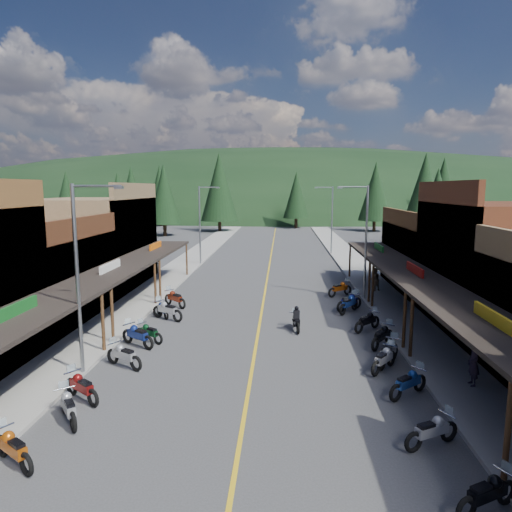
% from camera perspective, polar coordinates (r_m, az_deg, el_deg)
% --- Properties ---
extents(ground, '(220.00, 220.00, 0.00)m').
position_cam_1_polar(ground, '(25.14, 0.26, -9.63)').
color(ground, '#38383A').
rests_on(ground, ground).
extents(centerline, '(0.15, 90.00, 0.01)m').
position_cam_1_polar(centerline, '(44.57, 1.61, -1.61)').
color(centerline, gold).
rests_on(centerline, ground).
extents(sidewalk_west, '(3.40, 94.00, 0.15)m').
position_cam_1_polar(sidewalk_west, '(45.64, -9.38, -1.39)').
color(sidewalk_west, gray).
rests_on(sidewalk_west, ground).
extents(sidewalk_east, '(3.40, 94.00, 0.15)m').
position_cam_1_polar(sidewalk_east, '(45.16, 12.71, -1.59)').
color(sidewalk_east, gray).
rests_on(sidewalk_east, ground).
extents(shop_west_2, '(10.90, 9.00, 6.20)m').
position_cam_1_polar(shop_west_2, '(30.11, -26.72, -2.54)').
color(shop_west_2, '#3F2111').
rests_on(shop_west_2, ground).
extents(shop_west_3, '(10.90, 10.20, 8.20)m').
position_cam_1_polar(shop_west_3, '(38.48, -19.76, 1.57)').
color(shop_west_3, brown).
rests_on(shop_west_3, ground).
extents(shop_east_2, '(10.90, 9.00, 8.20)m').
position_cam_1_polar(shop_east_2, '(28.79, 29.03, -1.18)').
color(shop_east_2, '#562B19').
rests_on(shop_east_2, ground).
extents(shop_east_3, '(10.90, 10.20, 6.20)m').
position_cam_1_polar(shop_east_3, '(37.69, 22.60, -0.23)').
color(shop_east_3, '#4C2D16').
rests_on(shop_east_3, ground).
extents(streetlight_0, '(2.16, 0.18, 8.00)m').
position_cam_1_polar(streetlight_0, '(19.94, -21.09, -1.79)').
color(streetlight_0, gray).
rests_on(streetlight_0, ground).
extents(streetlight_1, '(2.16, 0.18, 8.00)m').
position_cam_1_polar(streetlight_1, '(46.71, -6.88, 4.31)').
color(streetlight_1, gray).
rests_on(streetlight_1, ground).
extents(streetlight_2, '(2.16, 0.18, 8.00)m').
position_cam_1_polar(streetlight_2, '(32.54, 13.35, 2.34)').
color(streetlight_2, gray).
rests_on(streetlight_2, ground).
extents(streetlight_3, '(2.16, 0.18, 8.00)m').
position_cam_1_polar(streetlight_3, '(54.27, 9.32, 4.83)').
color(streetlight_3, gray).
rests_on(streetlight_3, ground).
extents(ridge_hill, '(310.00, 140.00, 60.00)m').
position_cam_1_polar(ridge_hill, '(159.06, 2.82, 5.67)').
color(ridge_hill, black).
rests_on(ridge_hill, ground).
extents(pine_0, '(5.04, 5.04, 11.00)m').
position_cam_1_polar(pine_0, '(95.27, -22.57, 7.05)').
color(pine_0, black).
rests_on(pine_0, ground).
extents(pine_1, '(5.88, 5.88, 12.50)m').
position_cam_1_polar(pine_1, '(97.20, -11.91, 7.97)').
color(pine_1, black).
rests_on(pine_1, ground).
extents(pine_2, '(6.72, 6.72, 14.00)m').
position_cam_1_polar(pine_2, '(82.63, -4.61, 8.59)').
color(pine_2, black).
rests_on(pine_2, ground).
extents(pine_3, '(5.04, 5.04, 11.00)m').
position_cam_1_polar(pine_3, '(89.91, 5.06, 7.61)').
color(pine_3, black).
rests_on(pine_3, ground).
extents(pine_4, '(5.88, 5.88, 12.50)m').
position_cam_1_polar(pine_4, '(85.52, 14.70, 7.83)').
color(pine_4, black).
rests_on(pine_4, ground).
extents(pine_5, '(6.72, 6.72, 14.00)m').
position_cam_1_polar(pine_5, '(101.30, 22.35, 7.96)').
color(pine_5, black).
rests_on(pine_5, ground).
extents(pine_7, '(5.88, 5.88, 12.50)m').
position_cam_1_polar(pine_7, '(105.25, -15.30, 7.88)').
color(pine_7, black).
rests_on(pine_7, ground).
extents(pine_8, '(4.48, 4.48, 10.00)m').
position_cam_1_polar(pine_8, '(67.99, -16.85, 6.58)').
color(pine_8, black).
rests_on(pine_8, ground).
extents(pine_9, '(4.93, 4.93, 10.80)m').
position_cam_1_polar(pine_9, '(72.54, 21.70, 6.76)').
color(pine_9, black).
rests_on(pine_9, ground).
extents(pine_10, '(5.38, 5.38, 11.60)m').
position_cam_1_polar(pine_10, '(76.34, -11.44, 7.55)').
color(pine_10, black).
rests_on(pine_10, ground).
extents(pine_11, '(5.82, 5.82, 12.40)m').
position_cam_1_polar(pine_11, '(64.64, 20.30, 7.41)').
color(pine_11, black).
rests_on(pine_11, ground).
extents(bike_west_2, '(2.10, 1.73, 1.18)m').
position_cam_1_polar(bike_west_2, '(15.55, -28.11, -20.29)').
color(bike_west_2, '#AF4C0C').
rests_on(bike_west_2, ground).
extents(bike_west_3, '(1.79, 2.10, 1.19)m').
position_cam_1_polar(bike_west_3, '(17.27, -22.41, -16.91)').
color(bike_west_3, '#97989C').
rests_on(bike_west_3, ground).
extents(bike_west_4, '(2.11, 1.83, 1.21)m').
position_cam_1_polar(bike_west_4, '(18.63, -20.97, -14.90)').
color(bike_west_4, maroon).
rests_on(bike_west_4, ground).
extents(bike_west_5, '(2.21, 1.72, 1.23)m').
position_cam_1_polar(bike_west_5, '(21.24, -16.19, -11.70)').
color(bike_west_5, '#949499').
rests_on(bike_west_5, ground).
extents(bike_west_6, '(2.29, 1.90, 1.29)m').
position_cam_1_polar(bike_west_6, '(23.68, -14.60, -9.43)').
color(bike_west_6, navy).
rests_on(bike_west_6, ground).
extents(bike_west_7, '(1.96, 1.60, 1.10)m').
position_cam_1_polar(bike_west_7, '(24.25, -13.24, -9.19)').
color(bike_west_7, '#0B391A').
rests_on(bike_west_7, ground).
extents(bike_west_8, '(2.37, 1.85, 1.32)m').
position_cam_1_polar(bike_west_8, '(27.90, -11.02, -6.55)').
color(bike_west_8, '#9D9EA2').
rests_on(bike_west_8, ground).
extents(bike_west_9, '(1.57, 1.90, 1.07)m').
position_cam_1_polar(bike_west_9, '(28.57, -11.63, -6.46)').
color(bike_west_9, navy).
rests_on(bike_west_9, ground).
extents(bike_west_10, '(2.15, 2.05, 1.27)m').
position_cam_1_polar(bike_west_10, '(30.79, -10.11, -5.13)').
color(bike_west_10, maroon).
rests_on(bike_west_10, ground).
extents(bike_east_2, '(2.04, 1.51, 1.12)m').
position_cam_1_polar(bike_east_2, '(13.60, 26.98, -24.79)').
color(bike_east_2, black).
rests_on(bike_east_2, ground).
extents(bike_east_3, '(2.09, 1.53, 1.15)m').
position_cam_1_polar(bike_east_3, '(15.73, 21.14, -19.56)').
color(bike_east_3, '#A8A7AD').
rests_on(bike_east_3, ground).
extents(bike_east_4, '(2.06, 1.85, 1.19)m').
position_cam_1_polar(bike_east_4, '(18.73, 18.51, -14.67)').
color(bike_east_4, navy).
rests_on(bike_east_4, ground).
extents(bike_east_5, '(1.83, 2.08, 1.20)m').
position_cam_1_polar(bike_east_5, '(20.81, 15.69, -12.15)').
color(bike_east_5, '#ACABB0').
rests_on(bike_east_5, ground).
extents(bike_east_6, '(1.82, 2.30, 1.28)m').
position_cam_1_polar(bike_east_6, '(21.53, 16.24, -11.34)').
color(bike_east_6, '#A7A8AC').
rests_on(bike_east_6, ground).
extents(bike_east_7, '(1.89, 2.18, 1.24)m').
position_cam_1_polar(bike_east_7, '(23.72, 15.52, -9.50)').
color(bike_east_7, black).
rests_on(bike_east_7, ground).
extents(bike_east_8, '(2.02, 1.99, 1.21)m').
position_cam_1_polar(bike_east_8, '(26.10, 13.75, -7.80)').
color(bike_east_8, black).
rests_on(bike_east_8, ground).
extents(bike_east_9, '(1.93, 2.31, 1.30)m').
position_cam_1_polar(bike_east_9, '(29.52, 11.54, -5.74)').
color(bike_east_9, navy).
rests_on(bike_east_9, ground).
extents(bike_east_10, '(2.18, 2.06, 1.28)m').
position_cam_1_polar(bike_east_10, '(30.07, 11.59, -5.50)').
color(bike_east_10, navy).
rests_on(bike_east_10, ground).
extents(bike_east_11, '(2.18, 1.91, 1.25)m').
position_cam_1_polar(bike_east_11, '(33.83, 10.45, -3.93)').
color(bike_east_11, '#B44A0C').
rests_on(bike_east_11, ground).
extents(rider_on_bike, '(0.86, 1.96, 1.45)m').
position_cam_1_polar(rider_on_bike, '(25.55, 5.05, -8.01)').
color(rider_on_bike, black).
rests_on(rider_on_bike, ground).
extents(pedestrian_east_a, '(0.43, 0.65, 1.77)m').
position_cam_1_polar(pedestrian_east_a, '(20.17, 25.56, -12.04)').
color(pedestrian_east_a, '#271E2D').
rests_on(pedestrian_east_a, sidewalk_east).
extents(pedestrian_east_b, '(0.98, 0.83, 1.76)m').
position_cam_1_polar(pedestrian_east_b, '(35.45, 14.62, -2.84)').
color(pedestrian_east_b, brown).
rests_on(pedestrian_east_b, sidewalk_east).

